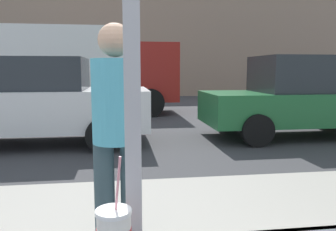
% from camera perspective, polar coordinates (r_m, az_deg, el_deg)
% --- Properties ---
extents(ground_plane, '(60.00, 60.00, 0.00)m').
position_cam_1_polar(ground_plane, '(9.10, -7.68, -1.75)').
color(ground_plane, '#38383A').
extents(building_facade_far, '(28.00, 1.20, 5.86)m').
position_cam_1_polar(building_facade_far, '(19.63, -8.05, 11.86)').
color(building_facade_far, gray).
rests_on(building_facade_far, ground).
extents(parked_car_white, '(4.52, 2.03, 1.72)m').
position_cam_1_polar(parked_car_white, '(7.22, -22.07, 2.34)').
color(parked_car_white, silver).
rests_on(parked_car_white, ground).
extents(parked_car_green, '(4.19, 1.89, 1.78)m').
position_cam_1_polar(parked_car_green, '(8.05, 21.56, 2.94)').
color(parked_car_green, '#236B38').
rests_on(parked_car_green, ground).
extents(box_truck, '(6.20, 2.44, 2.82)m').
position_cam_1_polar(box_truck, '(11.73, -14.74, 7.78)').
color(box_truck, silver).
rests_on(box_truck, ground).
extents(pedestrian, '(0.32, 0.32, 1.63)m').
position_cam_1_polar(pedestrian, '(2.30, -8.70, -2.23)').
color(pedestrian, '#32474F').
rests_on(pedestrian, sidewalk_strip).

